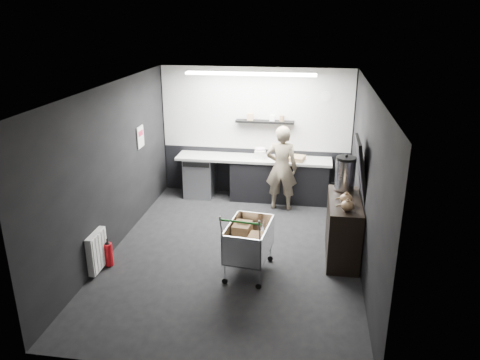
# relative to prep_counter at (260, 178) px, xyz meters

# --- Properties ---
(floor) EXTENTS (5.50, 5.50, 0.00)m
(floor) POSITION_rel_prep_counter_xyz_m (-0.14, -2.42, -0.46)
(floor) COLOR black
(floor) RESTS_ON ground
(ceiling) EXTENTS (5.50, 5.50, 0.00)m
(ceiling) POSITION_rel_prep_counter_xyz_m (-0.14, -2.42, 2.24)
(ceiling) COLOR silver
(ceiling) RESTS_ON wall_back
(wall_back) EXTENTS (5.50, 0.00, 5.50)m
(wall_back) POSITION_rel_prep_counter_xyz_m (-0.14, 0.33, 0.89)
(wall_back) COLOR black
(wall_back) RESTS_ON floor
(wall_front) EXTENTS (5.50, 0.00, 5.50)m
(wall_front) POSITION_rel_prep_counter_xyz_m (-0.14, -5.17, 0.89)
(wall_front) COLOR black
(wall_front) RESTS_ON floor
(wall_left) EXTENTS (0.00, 5.50, 5.50)m
(wall_left) POSITION_rel_prep_counter_xyz_m (-2.14, -2.42, 0.89)
(wall_left) COLOR black
(wall_left) RESTS_ON floor
(wall_right) EXTENTS (0.00, 5.50, 5.50)m
(wall_right) POSITION_rel_prep_counter_xyz_m (1.86, -2.42, 0.89)
(wall_right) COLOR black
(wall_right) RESTS_ON floor
(kitchen_wall_panel) EXTENTS (3.95, 0.02, 1.70)m
(kitchen_wall_panel) POSITION_rel_prep_counter_xyz_m (-0.14, 0.31, 1.39)
(kitchen_wall_panel) COLOR silver
(kitchen_wall_panel) RESTS_ON wall_back
(dado_panel) EXTENTS (3.95, 0.02, 1.00)m
(dado_panel) POSITION_rel_prep_counter_xyz_m (-0.14, 0.31, 0.04)
(dado_panel) COLOR black
(dado_panel) RESTS_ON wall_back
(floating_shelf) EXTENTS (1.20, 0.22, 0.04)m
(floating_shelf) POSITION_rel_prep_counter_xyz_m (0.06, 0.20, 1.16)
(floating_shelf) COLOR black
(floating_shelf) RESTS_ON wall_back
(wall_clock) EXTENTS (0.20, 0.03, 0.20)m
(wall_clock) POSITION_rel_prep_counter_xyz_m (1.26, 0.30, 1.69)
(wall_clock) COLOR white
(wall_clock) RESTS_ON wall_back
(poster) EXTENTS (0.02, 0.30, 0.40)m
(poster) POSITION_rel_prep_counter_xyz_m (-2.12, -1.12, 1.09)
(poster) COLOR silver
(poster) RESTS_ON wall_left
(poster_red_band) EXTENTS (0.02, 0.22, 0.10)m
(poster_red_band) POSITION_rel_prep_counter_xyz_m (-2.11, -1.12, 1.16)
(poster_red_band) COLOR red
(poster_red_band) RESTS_ON poster
(radiator) EXTENTS (0.10, 0.50, 0.60)m
(radiator) POSITION_rel_prep_counter_xyz_m (-2.08, -3.32, -0.11)
(radiator) COLOR white
(radiator) RESTS_ON wall_left
(ceiling_strip) EXTENTS (2.40, 0.20, 0.04)m
(ceiling_strip) POSITION_rel_prep_counter_xyz_m (-0.14, -0.57, 2.21)
(ceiling_strip) COLOR white
(ceiling_strip) RESTS_ON ceiling
(prep_counter) EXTENTS (3.20, 0.61, 0.90)m
(prep_counter) POSITION_rel_prep_counter_xyz_m (0.00, 0.00, 0.00)
(prep_counter) COLOR black
(prep_counter) RESTS_ON floor
(person) EXTENTS (0.64, 0.44, 1.70)m
(person) POSITION_rel_prep_counter_xyz_m (0.48, -0.45, 0.39)
(person) COLOR #B8AD92
(person) RESTS_ON floor
(shopping_cart) EXTENTS (0.69, 1.04, 1.08)m
(shopping_cart) POSITION_rel_prep_counter_xyz_m (0.18, -2.97, 0.06)
(shopping_cart) COLOR silver
(shopping_cart) RESTS_ON floor
(sideboard) EXTENTS (0.56, 1.31, 1.96)m
(sideboard) POSITION_rel_prep_counter_xyz_m (1.61, -2.21, 0.16)
(sideboard) COLOR black
(sideboard) RESTS_ON floor
(fire_extinguisher) EXTENTS (0.14, 0.14, 0.45)m
(fire_extinguisher) POSITION_rel_prep_counter_xyz_m (-1.99, -3.14, -0.24)
(fire_extinguisher) COLOR #B80C12
(fire_extinguisher) RESTS_ON floor
(cardboard_box) EXTENTS (0.50, 0.42, 0.09)m
(cardboard_box) POSITION_rel_prep_counter_xyz_m (0.68, -0.05, 0.49)
(cardboard_box) COLOR tan
(cardboard_box) RESTS_ON prep_counter
(pink_tub) EXTENTS (0.21, 0.21, 0.21)m
(pink_tub) POSITION_rel_prep_counter_xyz_m (0.00, 0.00, 0.55)
(pink_tub) COLOR white
(pink_tub) RESTS_ON prep_counter
(white_container) EXTENTS (0.22, 0.19, 0.17)m
(white_container) POSITION_rel_prep_counter_xyz_m (0.01, -0.05, 0.53)
(white_container) COLOR white
(white_container) RESTS_ON prep_counter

